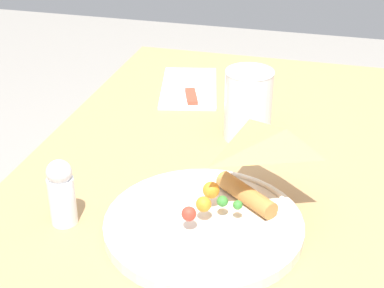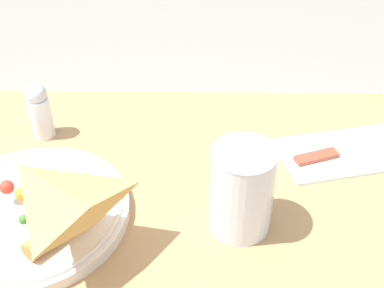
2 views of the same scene
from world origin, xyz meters
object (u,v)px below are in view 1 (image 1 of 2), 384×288
at_px(salt_shaker, 61,192).
at_px(milk_glass, 248,108).
at_px(napkin_folded, 189,88).
at_px(plate_pizza, 206,221).
at_px(dining_table, 240,244).
at_px(butter_knife, 189,87).

bearing_deg(salt_shaker, milk_glass, -32.18).
bearing_deg(salt_shaker, napkin_folded, -4.84).
bearing_deg(salt_shaker, plate_pizza, -80.21).
height_order(milk_glass, salt_shaker, milk_glass).
relative_size(milk_glass, salt_shaker, 1.28).
distance_m(dining_table, napkin_folded, 0.37).
height_order(milk_glass, butter_knife, milk_glass).
xyz_separation_m(dining_table, plate_pizza, (-0.13, 0.02, 0.13)).
height_order(napkin_folded, butter_knife, butter_knife).
relative_size(plate_pizza, napkin_folded, 1.14).
height_order(plate_pizza, salt_shaker, salt_shaker).
bearing_deg(milk_glass, napkin_folded, 40.35).
height_order(plate_pizza, napkin_folded, plate_pizza).
bearing_deg(butter_knife, milk_glass, -158.76).
distance_m(dining_table, plate_pizza, 0.19).
bearing_deg(milk_glass, plate_pizza, 178.89).
height_order(dining_table, plate_pizza, plate_pizza).
bearing_deg(dining_table, napkin_folded, 28.25).
xyz_separation_m(plate_pizza, salt_shaker, (-0.03, 0.18, 0.03)).
bearing_deg(dining_table, milk_glass, 8.08).
height_order(dining_table, napkin_folded, napkin_folded).
distance_m(napkin_folded, salt_shaker, 0.48).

